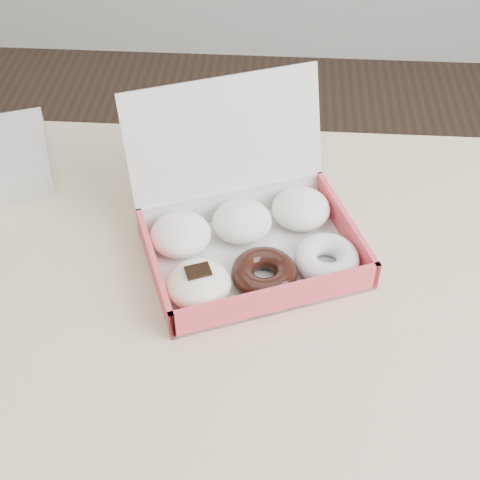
{
  "coord_description": "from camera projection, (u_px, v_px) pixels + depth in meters",
  "views": [
    {
      "loc": [
        0.03,
        -0.5,
        1.38
      ],
      "look_at": [
        -0.01,
        0.1,
        0.79
      ],
      "focal_mm": 50.0,
      "sensor_mm": 36.0,
      "label": 1
    }
  ],
  "objects": [
    {
      "name": "donut_box",
      "position": [
        247.0,
        235.0,
        0.86
      ],
      "size": [
        0.33,
        0.32,
        0.19
      ],
      "rotation": [
        0.0,
        0.0,
        0.37
      ],
      "color": "silver",
      "rests_on": "table"
    },
    {
      "name": "table",
      "position": [
        240.0,
        361.0,
        0.85
      ],
      "size": [
        1.2,
        0.8,
        0.75
      ],
      "color": "#D1B88A",
      "rests_on": "ground"
    }
  ]
}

